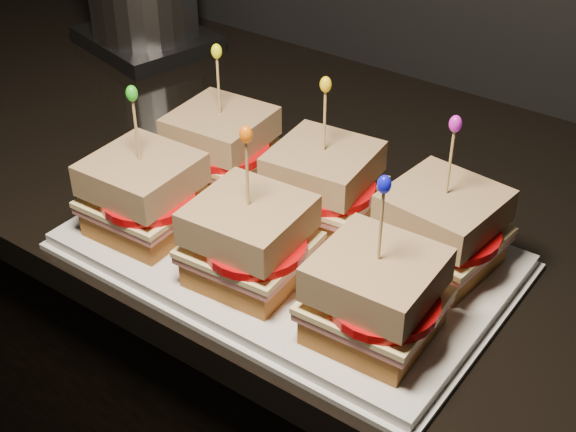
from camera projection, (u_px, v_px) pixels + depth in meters
The scene contains 46 objects.
granite_slab at pixel (544, 268), 0.87m from camera, with size 2.56×0.65×0.04m, color black.
platter at pixel (288, 252), 0.85m from camera, with size 0.44×0.28×0.02m, color silver.
platter_rim at pixel (288, 256), 0.85m from camera, with size 0.46×0.29×0.01m, color silver.
sandwich_0_bread_bot at pixel (223, 168), 0.95m from camera, with size 0.10×0.10×0.03m, color brown.
sandwich_0_ham at pixel (222, 155), 0.94m from camera, with size 0.11×0.11×0.01m, color #CB6860.
sandwich_0_cheese at pixel (222, 149), 0.93m from camera, with size 0.11×0.11×0.01m, color #FDE397.
sandwich_0_tomato at pixel (226, 149), 0.92m from camera, with size 0.10×0.10×0.01m, color #BF080B.
sandwich_0_bread_top at pixel (221, 127), 0.92m from camera, with size 0.10×0.10×0.03m, color brown.
sandwich_0_pick at pixel (219, 89), 0.89m from camera, with size 0.00×0.00×0.09m, color tan.
sandwich_0_frill at pixel (216, 51), 0.86m from camera, with size 0.01×0.01×0.02m, color #E7F408.
sandwich_1_bread_bot at pixel (322, 207), 0.88m from camera, with size 0.10×0.10×0.03m, color brown.
sandwich_1_ham at pixel (322, 193), 0.87m from camera, with size 0.11×0.11×0.01m, color #CB6860.
sandwich_1_cheese at pixel (323, 188), 0.86m from camera, with size 0.11×0.11×0.01m, color #FDE397.
sandwich_1_tomato at pixel (329, 188), 0.85m from camera, with size 0.10×0.10×0.01m, color #BF080B.
sandwich_1_bread_top at pixel (323, 164), 0.85m from camera, with size 0.10×0.10×0.03m, color brown.
sandwich_1_pick at pixel (324, 125), 0.82m from camera, with size 0.00×0.00×0.09m, color tan.
sandwich_1_frill at pixel (326, 84), 0.80m from camera, with size 0.01×0.01×0.02m, color yellow.
sandwich_2_bread_bot at pixel (438, 252), 0.81m from camera, with size 0.10×0.10×0.03m, color brown.
sandwich_2_ham at pixel (440, 238), 0.80m from camera, with size 0.11×0.11×0.01m, color #CB6860.
sandwich_2_cheese at pixel (441, 232), 0.80m from camera, with size 0.11×0.11×0.01m, color #FDE397.
sandwich_2_tomato at pixel (450, 233), 0.78m from camera, with size 0.10×0.10×0.01m, color #BF080B.
sandwich_2_bread_top at pixel (444, 208), 0.78m from camera, with size 0.10×0.10×0.03m, color brown.
sandwich_2_pick at pixel (450, 166), 0.75m from camera, with size 0.00×0.00×0.09m, color tan.
sandwich_2_frill at pixel (455, 124), 0.73m from camera, with size 0.01×0.01×0.02m, color #C01ABC.
sandwich_3_bread_bot at pixel (147, 217), 0.86m from camera, with size 0.10×0.10×0.03m, color brown.
sandwich_3_ham at pixel (145, 203), 0.85m from camera, with size 0.11×0.11×0.01m, color #CB6860.
sandwich_3_cheese at pixel (144, 198), 0.85m from camera, with size 0.11×0.11×0.01m, color #FDE397.
sandwich_3_tomato at pixel (148, 198), 0.83m from camera, with size 0.10×0.10×0.01m, color #BF080B.
sandwich_3_bread_top at pixel (142, 174), 0.83m from camera, with size 0.10×0.10×0.03m, color brown.
sandwich_3_pick at pixel (137, 134), 0.80m from camera, with size 0.00×0.00×0.09m, color tan.
sandwich_3_frill at pixel (132, 93), 0.78m from camera, with size 0.01×0.01×0.02m, color green.
sandwich_4_bread_bot at pixel (250, 265), 0.79m from camera, with size 0.10×0.10×0.03m, color brown.
sandwich_4_ham at pixel (250, 250), 0.78m from camera, with size 0.11×0.11×0.01m, color #CB6860.
sandwich_4_cheese at pixel (250, 245), 0.78m from camera, with size 0.11×0.11×0.01m, color #FDE397.
sandwich_4_tomato at pixel (255, 246), 0.77m from camera, with size 0.10×0.10×0.01m, color #BF080B.
sandwich_4_bread_top at pixel (249, 220), 0.76m from camera, with size 0.10×0.10×0.03m, color brown.
sandwich_4_pick at pixel (247, 178), 0.74m from camera, with size 0.00×0.00×0.09m, color tan.
sandwich_4_frill at pixel (246, 135), 0.71m from camera, with size 0.01×0.01×0.02m, color orange.
sandwich_5_bread_bot at pixel (373, 321), 0.73m from camera, with size 0.10×0.10×0.03m, color brown.
sandwich_5_ham at pixel (374, 306), 0.72m from camera, with size 0.11×0.11×0.01m, color #CB6860.
sandwich_5_cheese at pixel (375, 300), 0.71m from camera, with size 0.11×0.11×0.01m, color #FDE397.
sandwich_5_tomato at pixel (384, 303), 0.70m from camera, with size 0.10×0.10×0.01m, color #BF080B.
sandwich_5_bread_top at pixel (377, 275), 0.69m from camera, with size 0.10×0.10×0.03m, color brown.
sandwich_5_pick at pixel (381, 230), 0.67m from camera, with size 0.00×0.00×0.09m, color tan.
sandwich_5_frill at pixel (384, 185), 0.64m from camera, with size 0.01×0.01×0.02m, color #0E10D3.
appliance_base at pixel (147, 40), 1.32m from camera, with size 0.21×0.17×0.03m, color #262628.
Camera 1 is at (0.91, 0.97, 1.39)m, focal length 50.00 mm.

